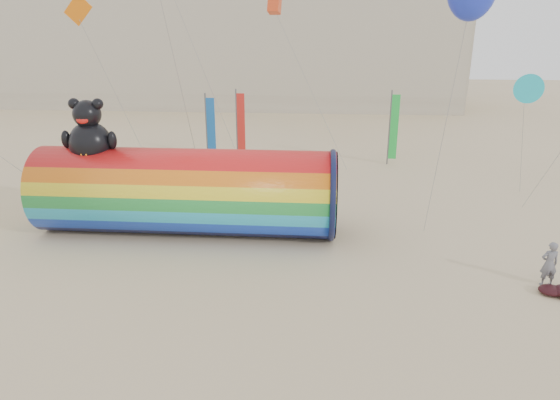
{
  "coord_description": "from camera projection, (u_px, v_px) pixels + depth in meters",
  "views": [
    {
      "loc": [
        2.09,
        -18.14,
        9.24
      ],
      "look_at": [
        0.5,
        1.5,
        2.4
      ],
      "focal_mm": 32.0,
      "sensor_mm": 36.0,
      "label": 1
    }
  ],
  "objects": [
    {
      "name": "kite_handler",
      "position": [
        549.0,
        264.0,
        18.59
      ],
      "size": [
        0.68,
        0.48,
        1.78
      ],
      "primitive_type": "imported",
      "rotation": [
        0.0,
        0.0,
        3.22
      ],
      "color": "slate",
      "rests_on": "ground"
    },
    {
      "name": "ground",
      "position": [
        265.0,
        267.0,
        20.27
      ],
      "size": [
        160.0,
        160.0,
        0.0
      ],
      "primitive_type": "plane",
      "color": "#CCB58C",
      "rests_on": "ground"
    },
    {
      "name": "hotel_building",
      "position": [
        208.0,
        18.0,
        61.07
      ],
      "size": [
        60.4,
        15.4,
        20.6
      ],
      "color": "#B7AD99",
      "rests_on": "ground"
    },
    {
      "name": "windsock_assembly",
      "position": [
        186.0,
        189.0,
        23.18
      ],
      "size": [
        13.79,
        4.2,
        6.36
      ],
      "color": "red",
      "rests_on": "ground"
    },
    {
      "name": "festival_banners",
      "position": [
        282.0,
        128.0,
        34.41
      ],
      "size": [
        12.99,
        2.76,
        5.2
      ],
      "color": "#59595E",
      "rests_on": "ground"
    }
  ]
}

